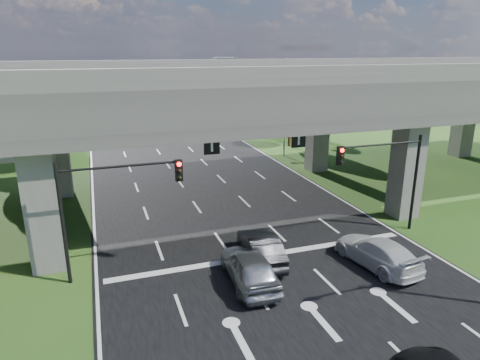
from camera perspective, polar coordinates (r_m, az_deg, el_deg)
ground at (r=21.03m, az=7.10°, el=-14.14°), size 160.00×160.00×0.00m
road at (r=29.37m, az=-1.43°, el=-4.54°), size 18.00×120.00×0.03m
overpass at (r=29.35m, az=-2.75°, el=11.37°), size 80.00×15.00×10.00m
signal_right at (r=26.46m, az=19.06°, el=1.55°), size 5.76×0.54×6.00m
signal_left at (r=21.07m, az=-17.01°, el=-2.14°), size 5.76×0.54×6.00m
streetlight_far at (r=44.29m, az=5.62°, el=10.58°), size 3.38×0.25×10.00m
streetlight_beyond at (r=59.15m, az=-0.93°, el=12.30°), size 3.38×0.25×10.00m
tree_left_near at (r=42.86m, az=-26.74°, el=7.23°), size 4.50×4.50×7.80m
tree_left_mid at (r=51.24m, az=-28.93°, el=7.54°), size 3.91×3.90×6.76m
tree_left_far at (r=58.51m, az=-23.96°, el=10.11°), size 4.80×4.80×8.32m
tree_right_near at (r=49.30m, az=6.79°, el=9.62°), size 4.20×4.20×7.28m
tree_right_mid at (r=57.79m, az=6.04°, el=10.43°), size 3.91×3.90×6.76m
tree_right_far at (r=63.64m, az=-0.37°, el=11.72°), size 4.50×4.50×7.80m
car_silver at (r=20.85m, az=1.28°, el=-11.53°), size 2.27×5.04×1.68m
car_dark at (r=22.88m, az=2.79°, el=-9.00°), size 2.16×4.83×1.54m
car_white at (r=23.55m, az=17.80°, el=-9.15°), size 2.77×5.35×1.48m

